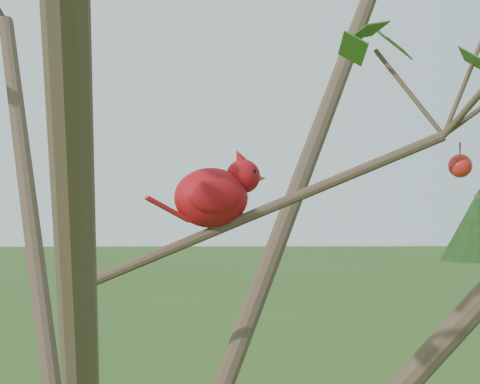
# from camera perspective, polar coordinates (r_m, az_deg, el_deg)

# --- Properties ---
(crabapple_tree) EXTENTS (2.35, 2.05, 2.95)m
(crabapple_tree) POSITION_cam_1_polar(r_m,az_deg,el_deg) (1.12, -9.94, 0.75)
(crabapple_tree) COLOR #3F2F22
(crabapple_tree) RESTS_ON ground
(cardinal) EXTENTS (0.20, 0.13, 0.14)m
(cardinal) POSITION_cam_1_polar(r_m,az_deg,el_deg) (1.21, -1.94, -0.21)
(cardinal) COLOR #B80F11
(cardinal) RESTS_ON ground
(distant_trees) EXTENTS (40.19, 11.91, 2.91)m
(distant_trees) POSITION_cam_1_polar(r_m,az_deg,el_deg) (25.35, -9.37, -2.92)
(distant_trees) COLOR #3F2F22
(distant_trees) RESTS_ON ground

